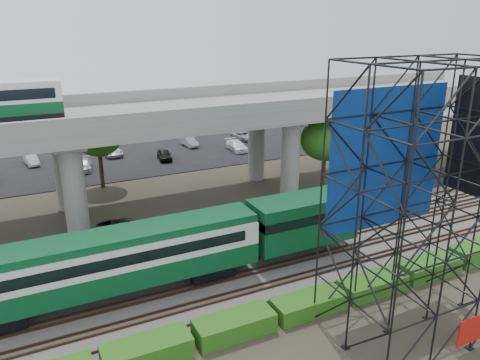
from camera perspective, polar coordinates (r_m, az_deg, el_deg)
ground at (r=32.53m, az=2.50°, el=-12.27°), size 140.00×140.00×0.00m
ballast_bed at (r=34.00m, az=0.87°, el=-10.57°), size 90.00×12.00×0.20m
service_road at (r=40.97m, az=-4.54°, el=-5.35°), size 90.00×5.00×0.08m
parking_lot at (r=62.21m, az=-12.61°, el=2.77°), size 90.00×18.00×0.08m
harbor_water at (r=83.20m, az=-16.33°, el=6.47°), size 140.00×40.00×0.03m
rail_tracks at (r=33.92m, az=0.87°, el=-10.30°), size 90.00×9.52×0.16m
commuter_train at (r=30.46m, az=-11.59°, el=-8.77°), size 29.30×3.06×4.30m
overpass at (r=43.07m, az=-9.00°, el=7.13°), size 80.00×12.00×12.40m
scaffold_tower at (r=26.70m, az=21.48°, el=-2.98°), size 9.36×6.36×15.00m
hedge_strip at (r=29.61m, az=8.39°, el=-14.65°), size 34.60×1.80×1.20m
trees at (r=42.98m, az=-13.36°, el=3.19°), size 40.94×16.94×7.69m
suv at (r=39.59m, az=-13.76°, el=-5.65°), size 5.23×3.59×1.33m
parked_cars at (r=61.89m, az=-11.16°, el=3.43°), size 36.07×9.68×1.32m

